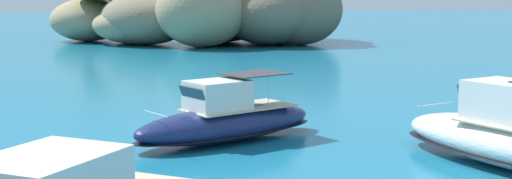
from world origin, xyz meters
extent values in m
ellipsoid|color=#756651|center=(15.88, 62.02, 4.05)|extent=(12.54, 12.18, 8.09)
ellipsoid|color=#9E8966|center=(4.29, 61.56, 4.11)|extent=(14.84, 14.87, 8.22)
ellipsoid|color=#9E8966|center=(14.11, 68.09, 4.35)|extent=(23.11, 23.44, 8.69)
ellipsoid|color=#756651|center=(12.14, 63.44, 3.82)|extent=(12.32, 14.86, 7.64)
ellipsoid|color=#84755B|center=(7.91, 68.72, 2.71)|extent=(14.35, 12.90, 5.42)
ellipsoid|color=#9E8966|center=(-8.11, 74.11, 2.66)|extent=(10.87, 11.61, 5.32)
ellipsoid|color=#84755B|center=(-3.14, 70.32, 2.42)|extent=(11.80, 11.65, 4.84)
ellipsoid|color=#84755B|center=(-1.45, 66.71, 3.11)|extent=(14.77, 15.21, 6.23)
ellipsoid|color=#9E8966|center=(-2.34, 67.74, 2.33)|extent=(13.02, 12.22, 4.66)
cube|color=silver|center=(6.51, 6.92, 2.31)|extent=(2.90, 3.34, 1.41)
cube|color=#2D4756|center=(6.05, 8.27, 2.45)|extent=(1.96, 0.92, 0.74)
cylinder|color=silver|center=(5.41, 10.16, 1.76)|extent=(2.01, 0.71, 0.04)
ellipsoid|color=navy|center=(-2.43, 13.28, 0.73)|extent=(8.84, 5.84, 1.45)
ellipsoid|color=black|center=(-2.43, 13.28, 0.40)|extent=(9.02, 5.96, 0.17)
cube|color=#C6B793|center=(-1.84, 13.55, 1.34)|extent=(5.18, 3.91, 0.06)
cube|color=silver|center=(-2.82, 13.11, 1.97)|extent=(2.92, 2.62, 1.20)
cube|color=#2D4756|center=(-3.92, 12.61, 2.09)|extent=(0.93, 1.63, 0.64)
cylinder|color=silver|center=(-5.46, 11.92, 1.52)|extent=(0.77, 1.65, 0.04)
cube|color=#333338|center=(-1.06, 13.90, 2.71)|extent=(3.16, 2.87, 0.04)
cylinder|color=silver|center=(-0.69, 13.08, 2.03)|extent=(0.03, 0.03, 1.37)
cylinder|color=silver|center=(-1.43, 14.71, 2.03)|extent=(0.03, 0.03, 1.37)
cylinder|color=black|center=(-9.63, 6.63, 0.78)|extent=(0.06, 0.06, 1.00)
cone|color=green|center=(-9.63, 6.63, 1.38)|extent=(0.20, 0.20, 0.20)
camera|label=1|loc=(-7.73, -14.03, 6.15)|focal=47.93mm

